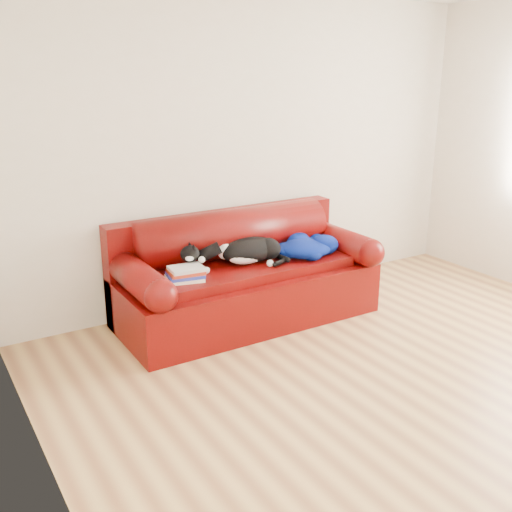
{
  "coord_description": "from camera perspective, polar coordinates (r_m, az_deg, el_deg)",
  "views": [
    {
      "loc": [
        -2.71,
        -2.47,
        2.03
      ],
      "look_at": [
        -0.38,
        1.35,
        0.59
      ],
      "focal_mm": 42.0,
      "sensor_mm": 36.0,
      "label": 1
    }
  ],
  "objects": [
    {
      "name": "room_shell",
      "position": [
        3.79,
        17.59,
        11.55
      ],
      "size": [
        4.52,
        4.02,
        2.61
      ],
      "color": "beige",
      "rests_on": "ground"
    },
    {
      "name": "cat",
      "position": [
        4.79,
        -0.66,
        0.48
      ],
      "size": [
        0.68,
        0.44,
        0.26
      ],
      "rotation": [
        0.0,
        0.0,
        -0.38
      ],
      "color": "black",
      "rests_on": "sofa_base"
    },
    {
      "name": "book_stack",
      "position": [
        4.46,
        -6.73,
        -1.69
      ],
      "size": [
        0.31,
        0.26,
        0.1
      ],
      "rotation": [
        0.0,
        0.0,
        -0.17
      ],
      "color": "white",
      "rests_on": "sofa_base"
    },
    {
      "name": "sofa_back",
      "position": [
        5.04,
        -2.29,
        0.65
      ],
      "size": [
        2.1,
        1.01,
        0.88
      ],
      "color": "#3D0502",
      "rests_on": "ground"
    },
    {
      "name": "sofa_base",
      "position": [
        4.94,
        -0.87,
        -3.44
      ],
      "size": [
        2.1,
        0.9,
        0.5
      ],
      "color": "#3D0502",
      "rests_on": "ground"
    },
    {
      "name": "blanket",
      "position": [
        5.02,
        4.81,
        0.9
      ],
      "size": [
        0.58,
        0.47,
        0.17
      ],
      "rotation": [
        0.0,
        0.0,
        0.15
      ],
      "color": "#02114B",
      "rests_on": "sofa_base"
    },
    {
      "name": "ground",
      "position": [
        4.19,
        14.46,
        -11.73
      ],
      "size": [
        4.5,
        4.5,
        0.0
      ],
      "primitive_type": "plane",
      "color": "brown",
      "rests_on": "ground"
    }
  ]
}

